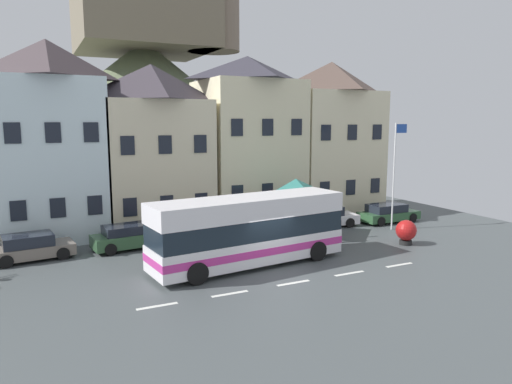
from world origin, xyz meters
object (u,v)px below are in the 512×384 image
(flagpole, at_px, (395,168))
(bus_shelter, at_px, (296,188))
(townhouse_04, at_px, (330,138))
(parked_car_01, at_px, (323,216))
(parked_car_02, at_px, (388,213))
(transit_bus, at_px, (249,231))
(hilltop_castle, at_px, (147,110))
(pedestrian_01, at_px, (299,231))
(parked_car_00, at_px, (31,247))
(pedestrian_00, at_px, (338,228))
(public_bench, at_px, (312,219))
(townhouse_03, at_px, (248,139))
(parked_car_03, at_px, (130,237))
(harbour_buoy, at_px, (406,231))
(townhouse_01, at_px, (52,141))
(townhouse_02, at_px, (153,147))

(flagpole, bearing_deg, bus_shelter, 169.39)
(bus_shelter, bearing_deg, townhouse_04, 42.48)
(parked_car_01, bearing_deg, parked_car_02, -1.40)
(transit_bus, bearing_deg, hilltop_castle, 80.24)
(pedestrian_01, bearing_deg, hilltop_castle, 95.33)
(parked_car_00, bearing_deg, transit_bus, -37.40)
(bus_shelter, distance_m, pedestrian_00, 3.54)
(hilltop_castle, xyz_separation_m, public_bench, (5.76, -22.35, -7.67))
(townhouse_03, xyz_separation_m, parked_car_00, (-14.43, -4.96, -5.11))
(pedestrian_01, height_order, flagpole, flagpole)
(bus_shelter, xyz_separation_m, parked_car_02, (7.87, 0.65, -2.32))
(hilltop_castle, relative_size, pedestrian_01, 23.25)
(parked_car_03, distance_m, harbour_buoy, 15.59)
(parked_car_00, height_order, parked_car_02, parked_car_00)
(pedestrian_00, height_order, flagpole, flagpole)
(parked_car_01, xyz_separation_m, flagpole, (3.58, -2.72, 3.33))
(transit_bus, bearing_deg, bus_shelter, 33.12)
(parked_car_02, distance_m, parked_car_03, 17.63)
(flagpole, bearing_deg, pedestrian_01, -173.09)
(flagpole, xyz_separation_m, harbour_buoy, (-1.97, -3.31, -3.21))
(parked_car_02, bearing_deg, parked_car_01, 169.28)
(bus_shelter, bearing_deg, hilltop_castle, 98.14)
(parked_car_00, distance_m, parked_car_01, 17.72)
(pedestrian_00, xyz_separation_m, flagpole, (5.21, 1.25, 3.12))
(townhouse_03, relative_size, pedestrian_00, 7.40)
(townhouse_01, bearing_deg, hilltop_castle, 61.61)
(parked_car_03, relative_size, pedestrian_00, 2.76)
(townhouse_03, bearing_deg, transit_bus, -114.39)
(transit_bus, height_order, parked_car_03, transit_bus)
(harbour_buoy, bearing_deg, parked_car_00, 162.75)
(parked_car_00, height_order, public_bench, parked_car_00)
(parked_car_03, bearing_deg, townhouse_01, 120.52)
(parked_car_00, bearing_deg, parked_car_01, -6.87)
(parked_car_00, distance_m, harbour_buoy, 20.24)
(townhouse_02, relative_size, transit_bus, 1.06)
(townhouse_02, xyz_separation_m, pedestrian_00, (8.54, -8.80, -4.43))
(townhouse_03, height_order, flagpole, townhouse_03)
(parked_car_01, bearing_deg, transit_bus, -136.66)
(townhouse_04, distance_m, parked_car_03, 17.68)
(parked_car_00, xyz_separation_m, harbour_buoy, (19.33, -6.00, 0.14))
(transit_bus, height_order, bus_shelter, bus_shelter)
(bus_shelter, bearing_deg, parked_car_01, 25.97)
(hilltop_castle, bearing_deg, harbour_buoy, -74.23)
(townhouse_04, bearing_deg, hilltop_castle, 119.00)
(townhouse_03, distance_m, parked_car_02, 11.20)
(townhouse_03, xyz_separation_m, public_bench, (2.56, -4.63, -5.28))
(hilltop_castle, height_order, pedestrian_00, hilltop_castle)
(townhouse_03, height_order, pedestrian_00, townhouse_03)
(townhouse_03, distance_m, townhouse_04, 6.85)
(transit_bus, relative_size, parked_car_03, 2.35)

